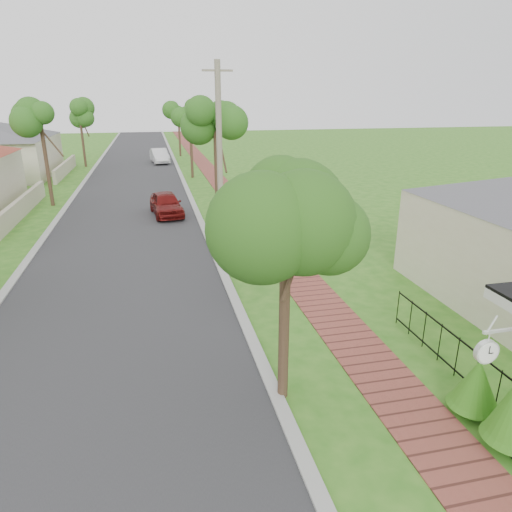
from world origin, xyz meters
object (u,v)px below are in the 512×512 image
object	(u,v)px
parked_car_white	(159,156)
near_tree	(287,202)
station_clock	(487,350)
parked_car_red	(166,204)
utility_pole	(220,157)

from	to	relation	value
parked_car_white	near_tree	xyz separation A→B (m)	(1.62, -37.42, 3.61)
parked_car_white	near_tree	bearing A→B (deg)	-94.33
parked_car_white	station_clock	xyz separation A→B (m)	(4.71, -39.52, 1.28)
parked_car_red	utility_pole	world-z (taller)	utility_pole
utility_pole	station_clock	size ratio (longest dim) A/B	8.81
parked_car_red	parked_car_white	distance (m)	20.84
parked_car_red	near_tree	world-z (taller)	near_tree
near_tree	utility_pole	xyz separation A→B (m)	(0.33, 10.80, -0.49)
parked_car_white	utility_pole	bearing A→B (deg)	-92.62
parked_car_white	station_clock	bearing A→B (deg)	-90.01
parked_car_red	station_clock	distance (m)	19.36
parked_car_red	near_tree	bearing A→B (deg)	-90.66
utility_pole	station_clock	xyz separation A→B (m)	(2.76, -12.90, -1.84)
parked_car_red	station_clock	bearing A→B (deg)	-82.18
near_tree	station_clock	size ratio (longest dim) A/B	6.35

